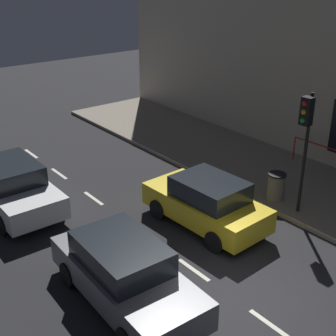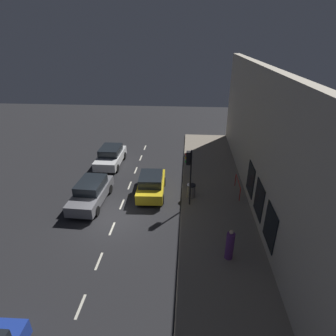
{
  "view_description": "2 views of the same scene",
  "coord_description": "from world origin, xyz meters",
  "views": [
    {
      "loc": [
        -6.87,
        -5.94,
        7.47
      ],
      "look_at": [
        1.05,
        4.01,
        1.82
      ],
      "focal_mm": 49.95,
      "sensor_mm": 36.0,
      "label": 1
    },
    {
      "loc": [
        4.27,
        -13.85,
        10.31
      ],
      "look_at": [
        2.97,
        3.52,
        1.9
      ],
      "focal_mm": 29.62,
      "sensor_mm": 36.0,
      "label": 2
    }
  ],
  "objects": [
    {
      "name": "ground_plane",
      "position": [
        0.0,
        0.0,
        0.0
      ],
      "size": [
        60.0,
        60.0,
        0.0
      ],
      "primitive_type": "plane",
      "color": "#232326"
    },
    {
      "name": "lane_centre_line",
      "position": [
        0.0,
        -1.0,
        0.0
      ],
      "size": [
        0.12,
        27.2,
        0.01
      ],
      "color": "beige",
      "rests_on": "ground"
    },
    {
      "name": "traffic_light",
      "position": [
        4.4,
        1.72,
        3.03
      ],
      "size": [
        0.45,
        0.32,
        3.87
      ],
      "color": "black",
      "rests_on": "sidewalk"
    },
    {
      "name": "parked_car_0",
      "position": [
        -2.07,
        1.71,
        0.79
      ],
      "size": [
        2.01,
        4.54,
        1.58
      ],
      "rotation": [
        0.0,
        0.0,
        3.1
      ],
      "color": "slate",
      "rests_on": "ground"
    },
    {
      "name": "parked_car_2",
      "position": [
        1.82,
        3.1,
        0.79
      ],
      "size": [
        2.0,
        4.05,
        1.58
      ],
      "rotation": [
        0.0,
        0.0,
        0.04
      ],
      "color": "gold",
      "rests_on": "ground"
    },
    {
      "name": "parked_car_3",
      "position": [
        -2.35,
        7.82,
        0.79
      ],
      "size": [
        1.98,
        4.31,
        1.58
      ],
      "rotation": [
        0.0,
        0.0,
        3.13
      ],
      "color": "silver",
      "rests_on": "ground"
    },
    {
      "name": "trash_bin",
      "position": [
        4.63,
        2.72,
        0.61
      ],
      "size": [
        0.61,
        0.61,
        0.92
      ],
      "color": "slate",
      "rests_on": "sidewalk"
    },
    {
      "name": "red_railing",
      "position": [
        7.89,
        3.46,
        0.87
      ],
      "size": [
        0.05,
        2.13,
        0.97
      ],
      "color": "red",
      "rests_on": "sidewalk"
    }
  ]
}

